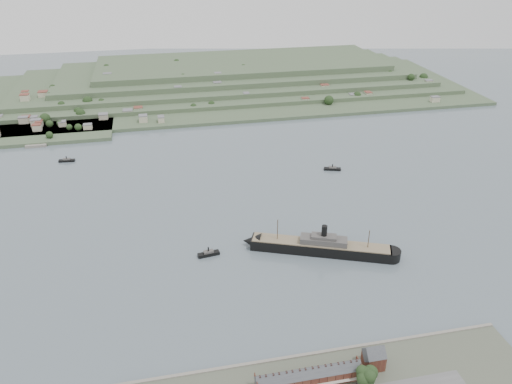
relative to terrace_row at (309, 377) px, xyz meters
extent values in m
plane|color=slate|center=(10.00, 168.02, -6.84)|extent=(1400.00, 1400.00, 0.00)
cube|color=gray|center=(10.00, 19.02, -5.54)|extent=(220.00, 2.00, 2.60)
cube|color=#4C231B|center=(0.00, 0.02, -1.34)|extent=(55.00, 8.00, 7.00)
cube|color=#3D4046|center=(0.00, 0.02, 2.16)|extent=(55.60, 8.15, 8.15)
cube|color=#4C231B|center=(-27.50, 0.02, 3.16)|extent=(0.50, 8.40, 3.00)
cube|color=#4C231B|center=(27.50, 0.02, 3.16)|extent=(0.50, 8.40, 3.00)
cube|color=#2F1D1A|center=(-22.00, 0.02, 4.56)|extent=(0.90, 1.40, 3.20)
cube|color=#2F1D1A|center=(-16.50, 0.02, 4.56)|extent=(0.90, 1.40, 3.20)
cube|color=#2F1D1A|center=(-2.75, 0.02, 4.56)|extent=(0.90, 1.40, 3.20)
cube|color=#2F1D1A|center=(2.75, 0.02, 4.56)|extent=(0.90, 1.40, 3.20)
cube|color=#2F1D1A|center=(16.50, 0.02, 4.56)|extent=(0.90, 1.40, 3.20)
cube|color=#2F1D1A|center=(22.00, 0.02, 4.56)|extent=(0.90, 1.40, 3.20)
cube|color=#4C231B|center=(37.50, 4.02, -0.34)|extent=(10.00, 10.00, 9.00)
cube|color=#3D4046|center=(37.50, 4.02, 4.16)|extent=(10.40, 10.18, 10.18)
cube|color=#3D5438|center=(10.00, 528.02, -4.84)|extent=(760.00, 260.00, 4.00)
cube|color=#3D5438|center=(30.00, 553.02, -0.34)|extent=(680.00, 220.00, 5.00)
cube|color=#3D5438|center=(45.00, 568.02, 5.16)|extent=(600.00, 200.00, 6.00)
cube|color=#3D5438|center=(60.00, 583.02, 11.66)|extent=(520.00, 180.00, 7.00)
cube|color=#3D5438|center=(75.00, 598.02, 19.16)|extent=(440.00, 160.00, 8.00)
cube|color=#3D5438|center=(-190.00, 418.02, -4.84)|extent=(150.00, 90.00, 4.00)
cube|color=gray|center=(-195.00, 376.02, -5.44)|extent=(22.00, 14.00, 2.80)
cube|color=black|center=(44.59, 114.74, -2.89)|extent=(99.32, 50.25, 7.90)
cone|color=black|center=(-2.56, 133.58, -2.89)|extent=(17.60, 17.60, 13.54)
cylinder|color=black|center=(91.74, 95.90, -2.89)|extent=(13.54, 13.54, 7.90)
cube|color=#7D6E53|center=(44.59, 114.74, 1.40)|extent=(96.81, 48.37, 0.68)
cube|color=#4A4845|center=(46.69, 113.90, 3.88)|extent=(35.20, 21.99, 4.51)
cube|color=#4A4845|center=(46.69, 113.90, 6.92)|extent=(19.70, 14.03, 2.82)
cylinder|color=black|center=(46.69, 113.90, 11.21)|extent=(4.06, 4.06, 10.15)
cylinder|color=#43311F|center=(15.25, 126.46, 8.96)|extent=(0.56, 0.56, 18.05)
cylinder|color=#43311F|center=(76.02, 102.18, 7.83)|extent=(0.56, 0.56, 15.80)
cube|color=black|center=(-35.83, 127.72, -5.57)|extent=(16.30, 6.46, 2.54)
cube|color=#4A4845|center=(-35.83, 127.72, -3.67)|extent=(7.55, 4.37, 1.90)
cylinder|color=black|center=(-35.83, 127.72, -1.56)|extent=(1.06, 1.06, 3.70)
cube|color=black|center=(-157.26, 323.92, -5.78)|extent=(16.26, 5.94, 2.12)
cube|color=#4A4845|center=(-157.26, 323.92, -4.19)|extent=(7.47, 4.21, 1.59)
cylinder|color=black|center=(-157.26, 323.92, -2.42)|extent=(0.88, 0.88, 3.09)
cube|color=black|center=(102.11, 248.29, -5.74)|extent=(17.11, 9.19, 2.20)
cube|color=#4A4845|center=(102.11, 248.29, -4.09)|extent=(8.17, 5.67, 1.65)
cylinder|color=black|center=(102.11, 248.29, -2.26)|extent=(0.92, 0.92, 3.21)
cylinder|color=#43311F|center=(27.70, -8.40, -2.11)|extent=(1.31, 1.31, 5.46)
sphere|color=black|center=(27.70, -8.40, 2.80)|extent=(9.83, 9.83, 9.83)
sphere|color=black|center=(30.43, -7.31, 3.90)|extent=(7.64, 7.64, 7.64)
sphere|color=black|center=(25.52, -10.04, 3.35)|extent=(6.99, 6.99, 6.99)
sphere|color=black|center=(28.25, -10.80, 5.53)|extent=(6.55, 6.55, 6.55)
camera|label=1|loc=(-64.18, -172.88, 203.03)|focal=35.00mm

